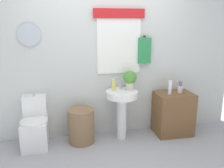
{
  "coord_description": "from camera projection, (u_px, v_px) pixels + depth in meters",
  "views": [
    {
      "loc": [
        -0.58,
        -2.45,
        1.76
      ],
      "look_at": [
        0.08,
        0.8,
        0.91
      ],
      "focal_mm": 37.53,
      "sensor_mm": 36.0,
      "label": 1
    }
  ],
  "objects": [
    {
      "name": "back_wall",
      "position": [
        103.0,
        54.0,
        3.65
      ],
      "size": [
        4.4,
        0.18,
        2.6
      ],
      "color": "silver",
      "rests_on": "ground_plane"
    },
    {
      "name": "potted_plant",
      "position": [
        130.0,
        79.0,
        3.58
      ],
      "size": [
        0.2,
        0.2,
        0.29
      ],
      "color": "beige",
      "rests_on": "pedestal_sink"
    },
    {
      "name": "soap_bottle",
      "position": [
        114.0,
        85.0,
        3.54
      ],
      "size": [
        0.05,
        0.05,
        0.18
      ],
      "primitive_type": "cylinder",
      "color": "#DBD166",
      "rests_on": "pedestal_sink"
    },
    {
      "name": "faucet",
      "position": [
        120.0,
        86.0,
        3.64
      ],
      "size": [
        0.03,
        0.03,
        0.1
      ],
      "primitive_type": "cylinder",
      "color": "silver",
      "rests_on": "pedestal_sink"
    },
    {
      "name": "pedestal_sink",
      "position": [
        122.0,
        104.0,
        3.59
      ],
      "size": [
        0.49,
        0.49,
        0.77
      ],
      "color": "white",
      "rests_on": "ground_plane"
    },
    {
      "name": "toothbrush_cup",
      "position": [
        180.0,
        89.0,
        3.75
      ],
      "size": [
        0.08,
        0.08,
        0.19
      ],
      "color": "silver",
      "rests_on": "wooden_cabinet"
    },
    {
      "name": "wooden_cabinet",
      "position": [
        173.0,
        113.0,
        3.82
      ],
      "size": [
        0.58,
        0.44,
        0.69
      ],
      "primitive_type": "cube",
      "color": "brown",
      "rests_on": "ground_plane"
    },
    {
      "name": "toilet",
      "position": [
        35.0,
        127.0,
        3.44
      ],
      "size": [
        0.38,
        0.51,
        0.75
      ],
      "color": "white",
      "rests_on": "ground_plane"
    },
    {
      "name": "lotion_bottle",
      "position": [
        170.0,
        87.0,
        3.64
      ],
      "size": [
        0.05,
        0.05,
        0.22
      ],
      "primitive_type": "cylinder",
      "color": "white",
      "rests_on": "wooden_cabinet"
    },
    {
      "name": "laundry_hamper",
      "position": [
        81.0,
        126.0,
        3.55
      ],
      "size": [
        0.4,
        0.4,
        0.53
      ],
      "primitive_type": "cylinder",
      "color": "#846647",
      "rests_on": "ground_plane"
    }
  ]
}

